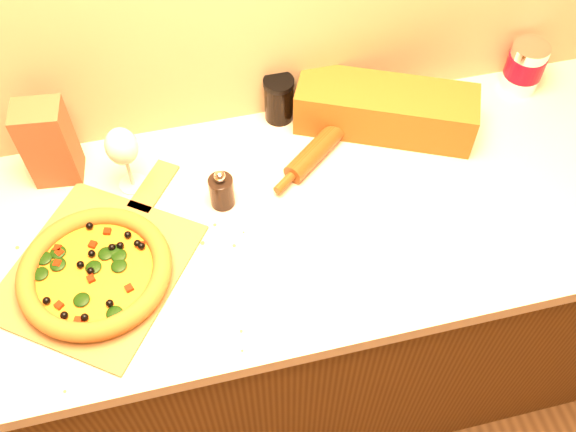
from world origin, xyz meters
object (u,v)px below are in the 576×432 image
object	(u,v)px
rolling_pin	(323,144)
coffee_canister	(525,66)
pizza_peel	(101,264)
pizza	(95,272)
dark_jar	(279,99)
wine_glass	(122,148)
pepper_grinder	(222,191)

from	to	relation	value
rolling_pin	coffee_canister	size ratio (longest dim) A/B	2.22
pizza_peel	pizza	size ratio (longest dim) A/B	1.66
pizza_peel	rolling_pin	distance (m)	0.58
pizza	coffee_canister	distance (m)	1.16
dark_jar	rolling_pin	bearing A→B (deg)	-61.19
pizza	dark_jar	xyz separation A→B (m)	(0.48, 0.37, 0.03)
pizza	wine_glass	world-z (taller)	wine_glass
pizza	pepper_grinder	bearing A→B (deg)	25.47
dark_jar	pepper_grinder	bearing A→B (deg)	-128.32
pizza_peel	pizza	xyz separation A→B (m)	(-0.01, -0.03, 0.02)
rolling_pin	wine_glass	distance (m)	0.47
dark_jar	pizza_peel	bearing A→B (deg)	-143.87
pepper_grinder	wine_glass	bearing A→B (deg)	152.66
pepper_grinder	wine_glass	size ratio (longest dim) A/B	0.59
pizza_peel	pepper_grinder	world-z (taller)	pepper_grinder
coffee_canister	pizza	bearing A→B (deg)	-163.21
pizza_peel	wine_glass	distance (m)	0.25
wine_glass	dark_jar	size ratio (longest dim) A/B	1.47
pepper_grinder	coffee_canister	world-z (taller)	coffee_canister
pepper_grinder	rolling_pin	distance (m)	0.28
pepper_grinder	rolling_pin	world-z (taller)	pepper_grinder
pepper_grinder	rolling_pin	xyz separation A→B (m)	(0.26, 0.10, -0.02)
pepper_grinder	dark_jar	world-z (taller)	dark_jar
coffee_canister	dark_jar	world-z (taller)	coffee_canister
pizza_peel	rolling_pin	xyz separation A→B (m)	(0.54, 0.20, 0.02)
pizza_peel	dark_jar	distance (m)	0.58
rolling_pin	wine_glass	world-z (taller)	wine_glass
pizza_peel	dark_jar	size ratio (longest dim) A/B	4.34
dark_jar	wine_glass	bearing A→B (deg)	-160.50
wine_glass	dark_jar	world-z (taller)	wine_glass
pizza	coffee_canister	xyz separation A→B (m)	(1.11, 0.34, 0.04)
pepper_grinder	dark_jar	distance (m)	0.30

